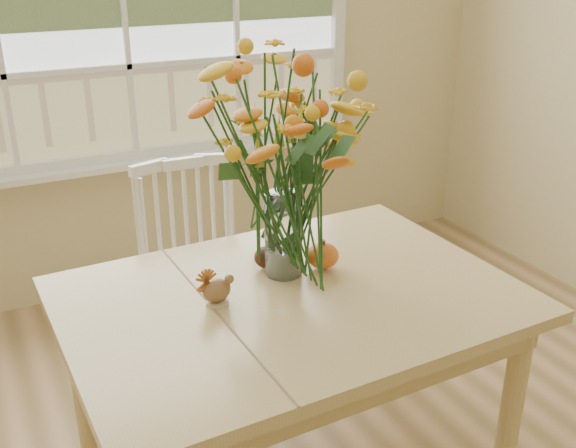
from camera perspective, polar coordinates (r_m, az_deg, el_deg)
name	(u,v)px	position (r m, az deg, el deg)	size (l,w,h in m)	color
wall_back	(123,21)	(3.33, -13.81, 16.33)	(4.00, 0.02, 2.70)	beige
dining_table	(291,320)	(2.08, 0.25, -8.10)	(1.37, 1.00, 0.72)	tan
windsor_chair	(195,264)	(2.71, -7.87, -3.37)	(0.43, 0.42, 0.90)	white
flower_vase	(283,153)	(2.01, -0.41, 6.05)	(0.56, 0.56, 0.67)	white
pumpkin	(323,257)	(2.17, 2.95, -2.79)	(0.10, 0.10, 0.08)	#CA5617
turkey_figurine	(217,291)	(1.97, -6.06, -5.64)	(0.09, 0.07, 0.11)	#CCB78C
dark_gourd	(266,258)	(2.17, -1.87, -2.92)	(0.13, 0.10, 0.07)	#38160F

